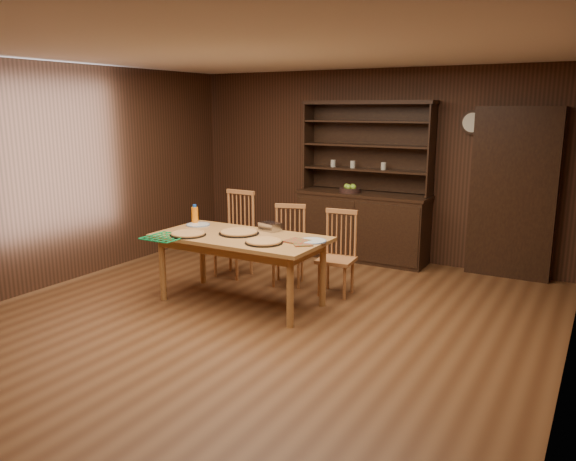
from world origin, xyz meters
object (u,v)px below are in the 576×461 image
Objects in this scene: china_hutch at (363,217)px; chair_center at (289,242)px; chair_right at (338,250)px; chair_left at (237,230)px; juice_bottle at (195,215)px; dining_table at (241,243)px.

chair_center is at bearing -103.19° from china_hutch.
china_hutch is at bearing 57.03° from chair_center.
china_hutch reaches higher than chair_right.
chair_left reaches higher than juice_bottle.
juice_bottle is (-0.91, -0.63, 0.35)m from chair_center.
dining_table is 1.91× the size of chair_right.
china_hutch is at bearing 58.97° from juice_bottle.
chair_left is (-1.10, -1.47, -0.03)m from china_hutch.
chair_right is at bearing -77.65° from china_hutch.
china_hutch is at bearing 96.45° from chair_right.
chair_right is (0.76, 0.84, -0.16)m from dining_table.
chair_center is 1.00× the size of chair_right.
chair_center is at bearing 34.47° from juice_bottle.
chair_left is at bearing 172.67° from chair_right.
dining_table is at bearing -138.15° from chair_right.
china_hutch is 1.83m from chair_left.
china_hutch is 1.54m from chair_right.
chair_left reaches higher than chair_center.
juice_bottle is at bearing -165.69° from chair_right.
chair_right is (0.67, -0.04, 0.00)m from chair_center.
dining_table is 8.09× the size of juice_bottle.
china_hutch reaches higher than chair_left.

